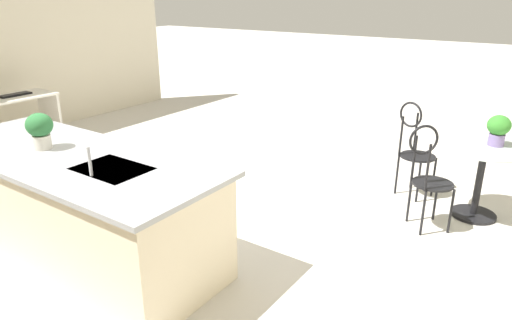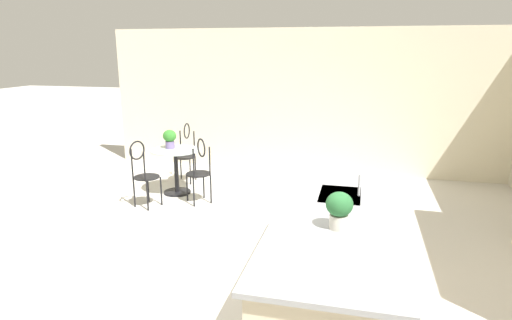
% 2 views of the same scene
% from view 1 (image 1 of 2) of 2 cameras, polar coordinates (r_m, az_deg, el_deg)
% --- Properties ---
extents(ground_plane, '(40.00, 40.00, 0.00)m').
position_cam_1_polar(ground_plane, '(4.65, -9.98, -7.85)').
color(ground_plane, beige).
extents(kitchen_island, '(2.80, 1.06, 0.92)m').
position_cam_1_polar(kitchen_island, '(4.19, -21.48, -5.24)').
color(kitchen_island, beige).
rests_on(kitchen_island, ground).
extents(bistro_table, '(0.80, 0.80, 0.74)m').
position_cam_1_polar(bistro_table, '(5.08, 26.04, -1.73)').
color(bistro_table, black).
rests_on(bistro_table, ground).
extents(chair_near_window, '(0.52, 0.48, 1.04)m').
position_cam_1_polar(chair_near_window, '(5.35, 19.07, 1.75)').
color(chair_near_window, black).
rests_on(chair_near_window, ground).
extents(chair_by_island, '(0.54, 0.54, 1.04)m').
position_cam_1_polar(chair_by_island, '(4.58, 20.63, -1.50)').
color(chair_by_island, black).
rests_on(chair_by_island, ground).
extents(sink_faucet, '(0.02, 0.02, 0.22)m').
position_cam_1_polar(sink_faucet, '(3.47, -19.93, -0.18)').
color(sink_faucet, '#B2B5BA').
rests_on(sink_faucet, kitchen_island).
extents(writing_desk, '(0.60, 1.20, 0.74)m').
position_cam_1_polar(writing_desk, '(7.58, -28.00, 5.20)').
color(writing_desk, white).
rests_on(writing_desk, ground).
extents(keyboard, '(0.16, 0.44, 0.03)m').
position_cam_1_polar(keyboard, '(7.59, -27.72, 7.20)').
color(keyboard, black).
rests_on(keyboard, writing_desk).
extents(potted_plant_on_table, '(0.22, 0.22, 0.31)m').
position_cam_1_polar(potted_plant_on_table, '(5.05, 27.87, 3.48)').
color(potted_plant_on_table, '#7A669E').
rests_on(potted_plant_on_table, bistro_table).
extents(potted_plant_counter_near, '(0.22, 0.22, 0.31)m').
position_cam_1_polar(potted_plant_counter_near, '(4.21, -25.24, 3.54)').
color(potted_plant_counter_near, beige).
rests_on(potted_plant_counter_near, kitchen_island).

